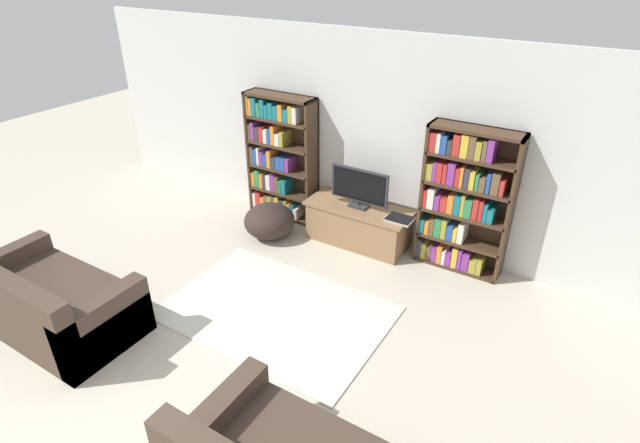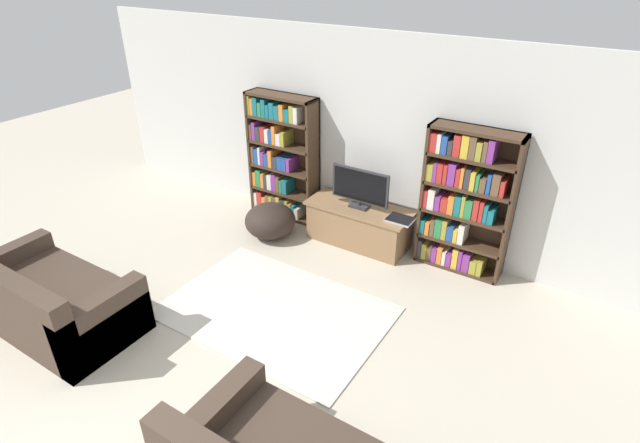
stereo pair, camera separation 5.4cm
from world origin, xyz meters
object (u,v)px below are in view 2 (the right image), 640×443
object	(u,v)px
bookshelf_left	(280,157)
tv_stand	(359,224)
bookshelf_right	(463,201)
couch_left_sectional	(52,302)
television	(360,187)
beanbag_ottoman	(270,221)
laptop	(400,219)

from	to	relation	value
bookshelf_left	tv_stand	xyz separation A→B (m)	(1.35, -0.16, -0.58)
bookshelf_right	tv_stand	bearing A→B (deg)	-172.84
tv_stand	couch_left_sectional	size ratio (longest dim) A/B	0.79
bookshelf_right	television	distance (m)	1.25
tv_stand	beanbag_ottoman	distance (m)	1.18
bookshelf_left	couch_left_sectional	distance (m)	3.32
bookshelf_right	beanbag_ottoman	bearing A→B (deg)	-164.89
tv_stand	bookshelf_left	bearing A→B (deg)	173.37
tv_stand	couch_left_sectional	xyz separation A→B (m)	(-1.82, -3.08, 0.03)
couch_left_sectional	beanbag_ottoman	xyz separation A→B (m)	(0.74, 2.61, -0.07)
bookshelf_left	television	bearing A→B (deg)	-7.22
bookshelf_left	laptop	xyz separation A→B (m)	(1.93, -0.22, -0.31)
bookshelf_right	beanbag_ottoman	distance (m)	2.48
bookshelf_right	couch_left_sectional	world-z (taller)	bookshelf_right
bookshelf_left	couch_left_sectional	bearing A→B (deg)	-98.28
bookshelf_right	couch_left_sectional	size ratio (longest dim) A/B	1.00
bookshelf_left	tv_stand	size ratio (longest dim) A/B	1.27
television	beanbag_ottoman	world-z (taller)	television
laptop	beanbag_ottoman	size ratio (longest dim) A/B	0.48
bookshelf_left	tv_stand	bearing A→B (deg)	-6.63
tv_stand	laptop	bearing A→B (deg)	-6.14
bookshelf_left	bookshelf_right	bearing A→B (deg)	-0.03
television	couch_left_sectional	world-z (taller)	television
bookshelf_left	bookshelf_right	xyz separation A→B (m)	(2.58, -0.00, 0.02)
couch_left_sectional	bookshelf_right	bearing A→B (deg)	46.69
bookshelf_left	laptop	distance (m)	1.97
beanbag_ottoman	tv_stand	bearing A→B (deg)	23.51
bookshelf_right	beanbag_ottoman	xyz separation A→B (m)	(-2.31, -0.62, -0.65)
laptop	beanbag_ottoman	world-z (taller)	laptop
bookshelf_left	beanbag_ottoman	size ratio (longest dim) A/B	2.58
tv_stand	television	distance (m)	0.53
laptop	tv_stand	bearing A→B (deg)	173.86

